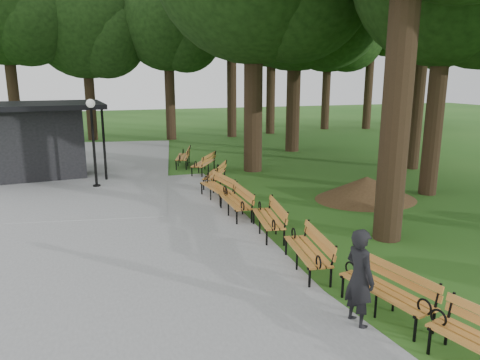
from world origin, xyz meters
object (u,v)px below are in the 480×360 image
object	(u,v)px
bench_8	(203,163)
bench_9	(183,157)
bench_3	(307,251)
bench_4	(268,219)
bench_2	(386,291)
bench_7	(214,175)
bench_6	(217,188)
lamp_post	(92,125)
person	(359,278)
kiosk	(35,140)
bench_5	(235,202)
dirt_mound	(366,188)

from	to	relation	value
bench_8	bench_9	distance (m)	1.86
bench_3	bench_4	bearing A→B (deg)	-173.01
bench_2	bench_7	bearing A→B (deg)	170.64
bench_3	bench_6	distance (m)	5.96
lamp_post	bench_9	size ratio (longest dim) A/B	1.73
bench_4	bench_2	bearing A→B (deg)	14.63
bench_2	person	bearing A→B (deg)	-90.00
bench_4	bench_9	distance (m)	9.73
kiosk	bench_9	size ratio (longest dim) A/B	2.54
bench_4	lamp_post	bearing A→B (deg)	-139.31
bench_6	bench_7	xyz separation A→B (m)	(0.48, 1.99, 0.00)
kiosk	bench_8	world-z (taller)	kiosk
bench_5	bench_6	distance (m)	1.84
bench_3	bench_5	xyz separation A→B (m)	(-0.26, 4.11, 0.00)
bench_4	bench_6	distance (m)	3.65
bench_8	bench_9	bearing A→B (deg)	-130.11
person	bench_2	bearing A→B (deg)	-85.79
kiosk	bench_2	distance (m)	15.74
bench_8	bench_3	bearing A→B (deg)	31.59
bench_4	bench_7	world-z (taller)	same
dirt_mound	bench_6	bearing A→B (deg)	163.17
person	bench_3	size ratio (longest dim) A/B	0.89
bench_9	bench_2	bearing A→B (deg)	19.71
kiosk	bench_5	world-z (taller)	kiosk
bench_4	bench_5	size ratio (longest dim) A/B	1.00
bench_2	kiosk	bearing A→B (deg)	-165.30
person	kiosk	xyz separation A→B (m)	(-6.21, 14.26, 0.67)
person	bench_4	bearing A→B (deg)	-9.78
bench_6	bench_9	size ratio (longest dim) A/B	1.00
lamp_post	bench_9	xyz separation A→B (m)	(3.88, 2.92, -1.91)
lamp_post	bench_8	bearing A→B (deg)	14.49
lamp_post	bench_8	size ratio (longest dim) A/B	1.73
kiosk	bench_5	size ratio (longest dim) A/B	2.54
person	bench_9	distance (m)	14.23
person	bench_7	bearing A→B (deg)	-8.78
bench_2	bench_3	size ratio (longest dim) A/B	1.00
bench_2	bench_7	size ratio (longest dim) A/B	1.00
kiosk	dirt_mound	world-z (taller)	kiosk
person	dirt_mound	world-z (taller)	person
bench_2	bench_3	xyz separation A→B (m)	(-0.47, 2.05, 0.00)
person	bench_8	bearing A→B (deg)	-9.11
bench_4	bench_6	bearing A→B (deg)	-164.88
bench_6	bench_7	size ratio (longest dim) A/B	1.00
bench_7	bench_3	bearing A→B (deg)	27.28
bench_7	bench_6	bearing A→B (deg)	14.90
kiosk	bench_8	distance (m)	7.01
bench_5	bench_3	bearing A→B (deg)	4.36
bench_8	bench_5	bearing A→B (deg)	28.06
bench_2	bench_3	distance (m)	2.11
person	bench_2	distance (m)	0.77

